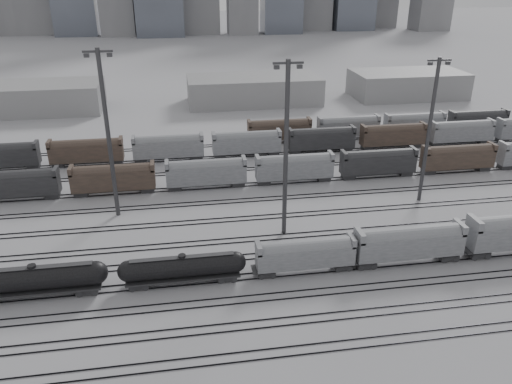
{
  "coord_description": "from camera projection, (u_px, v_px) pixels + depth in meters",
  "views": [
    {
      "loc": [
        -13.68,
        -55.25,
        38.33
      ],
      "look_at": [
        -1.51,
        19.68,
        4.0
      ],
      "focal_mm": 35.0,
      "sensor_mm": 36.0,
      "label": 1
    }
  ],
  "objects": [
    {
      "name": "warehouse_right",
      "position": [
        407.0,
        84.0,
        160.04
      ],
      "size": [
        35.0,
        18.0,
        8.0
      ],
      "primitive_type": "cube",
      "color": "#939496",
      "rests_on": "ground"
    },
    {
      "name": "bg_string_far",
      "position": [
        381.0,
        126.0,
        121.88
      ],
      "size": [
        66.0,
        3.0,
        5.6
      ],
      "color": "brown",
      "rests_on": "ground"
    },
    {
      "name": "tracks",
      "position": [
        267.0,
        218.0,
        83.19
      ],
      "size": [
        220.0,
        71.5,
        0.16
      ],
      "color": "black",
      "rests_on": "ground"
    },
    {
      "name": "warehouse_mid",
      "position": [
        254.0,
        90.0,
        152.73
      ],
      "size": [
        40.0,
        18.0,
        8.0
      ],
      "primitive_type": "cube",
      "color": "#939496",
      "rests_on": "ground"
    },
    {
      "name": "tank_car_b",
      "position": [
        183.0,
        268.0,
        65.31
      ],
      "size": [
        16.73,
        2.79,
        4.14
      ],
      "color": "black",
      "rests_on": "ground"
    },
    {
      "name": "hopper_car_b",
      "position": [
        409.0,
        241.0,
        69.47
      ],
      "size": [
        15.45,
        3.07,
        5.53
      ],
      "color": "black",
      "rests_on": "ground"
    },
    {
      "name": "light_mast_d",
      "position": [
        429.0,
        128.0,
        84.32
      ],
      "size": [
        4.04,
        0.65,
        25.24
      ],
      "color": "#38383B",
      "rests_on": "ground"
    },
    {
      "name": "bg_string_near",
      "position": [
        294.0,
        169.0,
        96.27
      ],
      "size": [
        151.0,
        3.0,
        5.6
      ],
      "color": "gray",
      "rests_on": "ground"
    },
    {
      "name": "hopper_car_a",
      "position": [
        305.0,
        253.0,
        67.47
      ],
      "size": [
        13.52,
        2.69,
        4.83
      ],
      "color": "black",
      "rests_on": "ground"
    },
    {
      "name": "tank_car_a",
      "position": [
        34.0,
        279.0,
        62.53
      ],
      "size": [
        18.05,
        3.01,
        4.46
      ],
      "color": "black",
      "rests_on": "ground"
    },
    {
      "name": "light_mast_c",
      "position": [
        286.0,
        147.0,
        72.97
      ],
      "size": [
        4.31,
        0.69,
        26.92
      ],
      "color": "#38383B",
      "rests_on": "ground"
    },
    {
      "name": "ground",
      "position": [
        290.0,
        277.0,
        67.48
      ],
      "size": [
        900.0,
        900.0,
        0.0
      ],
      "primitive_type": "plane",
      "color": "#B4B4B9",
      "rests_on": "ground"
    },
    {
      "name": "warehouse_left",
      "position": [
        12.0,
        98.0,
        142.51
      ],
      "size": [
        50.0,
        18.0,
        8.0
      ],
      "primitive_type": "cube",
      "color": "#939496",
      "rests_on": "ground"
    },
    {
      "name": "bg_string_mid",
      "position": [
        321.0,
        140.0,
        112.12
      ],
      "size": [
        151.0,
        3.0,
        5.6
      ],
      "color": "black",
      "rests_on": "ground"
    },
    {
      "name": "light_mast_b",
      "position": [
        108.0,
        132.0,
        78.48
      ],
      "size": [
        4.41,
        0.7,
        27.54
      ],
      "color": "#38383B",
      "rests_on": "ground"
    }
  ]
}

